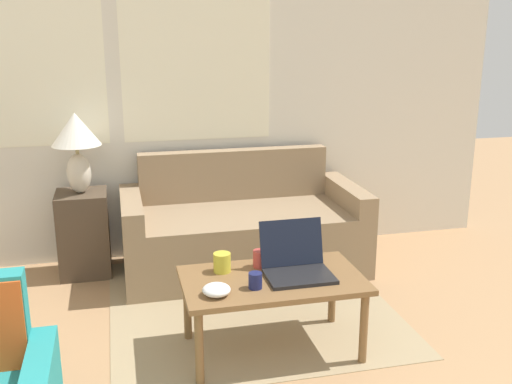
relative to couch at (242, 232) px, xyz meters
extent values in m
cube|color=silver|center=(-0.78, 0.43, 1.03)|extent=(5.82, 0.05, 2.60)
cube|color=white|center=(-1.45, 0.40, 1.28)|extent=(1.10, 0.01, 1.30)
cube|color=white|center=(-0.25, 0.40, 1.28)|extent=(1.10, 0.01, 1.30)
cube|color=#9E8966|center=(-0.09, -0.63, -0.27)|extent=(1.75, 1.78, 0.01)
cube|color=#937A5B|center=(0.00, -0.06, -0.05)|extent=(1.43, 0.81, 0.45)
cube|color=#937A5B|center=(0.00, 0.28, 0.14)|extent=(1.43, 0.12, 0.83)
cube|color=#937A5B|center=(-0.79, -0.06, 0.03)|extent=(0.14, 0.81, 0.60)
cube|color=#937A5B|center=(0.79, -0.06, 0.03)|extent=(0.14, 0.81, 0.60)
cube|color=#4C3D2D|center=(-1.12, 0.15, 0.03)|extent=(0.35, 0.35, 0.60)
ellipsoid|color=beige|center=(-1.12, 0.15, 0.47)|extent=(0.16, 0.16, 0.28)
cylinder|color=tan|center=(-1.12, 0.15, 0.64)|extent=(0.02, 0.02, 0.06)
cone|color=white|center=(-1.12, 0.15, 0.78)|extent=(0.34, 0.34, 0.22)
cube|color=brown|center=(-0.09, -1.21, 0.15)|extent=(0.97, 0.57, 0.03)
cylinder|color=brown|center=(-0.53, -1.44, -0.07)|extent=(0.04, 0.04, 0.40)
cylinder|color=brown|center=(0.34, -1.44, -0.07)|extent=(0.04, 0.04, 0.40)
cylinder|color=brown|center=(-0.53, -0.97, -0.07)|extent=(0.04, 0.04, 0.40)
cylinder|color=brown|center=(0.34, -0.97, -0.07)|extent=(0.04, 0.04, 0.40)
cube|color=black|center=(0.05, -1.24, 0.17)|extent=(0.35, 0.26, 0.02)
cube|color=black|center=(0.05, -1.08, 0.30)|extent=(0.35, 0.08, 0.25)
cylinder|color=gold|center=(-0.34, -1.06, 0.21)|extent=(0.10, 0.10, 0.11)
cylinder|color=#B23D38|center=(-0.12, -1.04, 0.21)|extent=(0.08, 0.08, 0.10)
cylinder|color=#191E4C|center=(-0.21, -1.31, 0.20)|extent=(0.07, 0.07, 0.08)
ellipsoid|color=white|center=(-0.42, -1.35, 0.19)|extent=(0.14, 0.14, 0.06)
camera|label=1|loc=(-0.87, -4.06, 1.46)|focal=42.00mm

